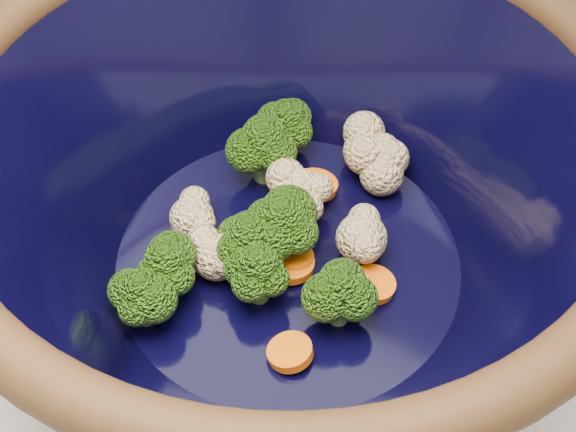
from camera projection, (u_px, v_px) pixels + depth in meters
The scene contains 2 objects.
mixing_bowl at pixel (288, 197), 0.47m from camera, with size 0.47×0.47×0.17m.
vegetable_pile at pixel (272, 216), 0.50m from camera, with size 0.15×0.22×0.05m.
Camera 1 is at (0.23, -0.17, 1.34)m, focal length 50.00 mm.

